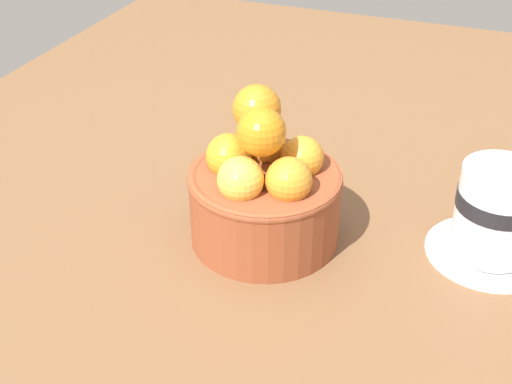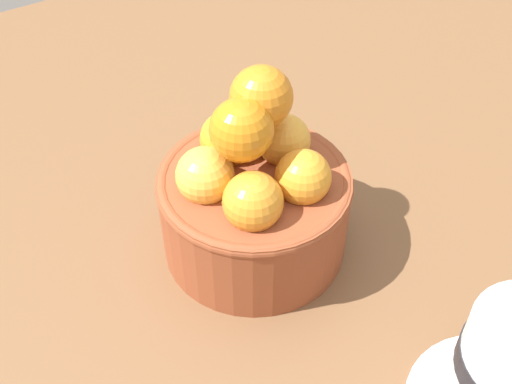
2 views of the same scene
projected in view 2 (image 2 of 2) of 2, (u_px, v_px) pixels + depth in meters
The scene contains 2 objects.
ground_plane at pixel (255, 257), 49.66cm from camera, with size 132.78×94.55×3.26cm, color brown.
terracotta_bowl at pixel (254, 195), 44.96cm from camera, with size 13.91×13.91×14.56cm.
Camera 2 is at (-17.41, -27.02, 36.58)cm, focal length 44.09 mm.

